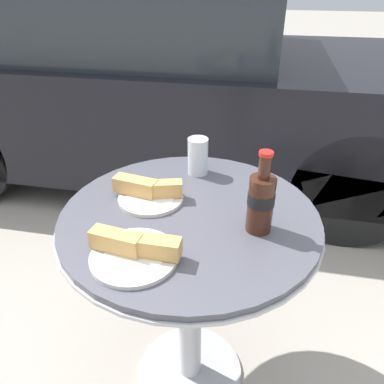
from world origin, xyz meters
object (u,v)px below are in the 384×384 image
(lunch_plate_near, at_px, (135,250))
(parked_car, at_px, (166,86))
(drinking_glass, at_px, (198,158))
(lunch_plate_far, at_px, (149,192))
(bistro_table, at_px, (190,260))
(cola_bottle_left, at_px, (261,201))

(lunch_plate_near, height_order, parked_car, parked_car)
(lunch_plate_near, distance_m, parked_car, 2.06)
(parked_car, bearing_deg, drinking_glass, -71.10)
(lunch_plate_far, bearing_deg, lunch_plate_near, -80.48)
(bistro_table, relative_size, cola_bottle_left, 3.30)
(cola_bottle_left, xyz_separation_m, lunch_plate_far, (-0.34, 0.09, -0.07))
(cola_bottle_left, bearing_deg, lunch_plate_far, 164.75)
(bistro_table, height_order, drinking_glass, drinking_glass)
(drinking_glass, bearing_deg, lunch_plate_near, -98.77)
(cola_bottle_left, xyz_separation_m, lunch_plate_near, (-0.30, -0.18, -0.07))
(drinking_glass, bearing_deg, bistro_table, -85.03)
(parked_car, bearing_deg, bistro_table, -72.98)
(drinking_glass, bearing_deg, parked_car, 108.90)
(bistro_table, height_order, parked_car, parked_car)
(drinking_glass, xyz_separation_m, lunch_plate_near, (-0.07, -0.47, -0.04))
(drinking_glass, bearing_deg, lunch_plate_far, -120.70)
(lunch_plate_near, relative_size, lunch_plate_far, 1.04)
(lunch_plate_near, relative_size, parked_car, 0.06)
(drinking_glass, xyz_separation_m, parked_car, (-0.53, 1.53, -0.19))
(bistro_table, bearing_deg, parked_car, 107.02)
(cola_bottle_left, height_order, drinking_glass, cola_bottle_left)
(lunch_plate_near, bearing_deg, lunch_plate_far, 99.52)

